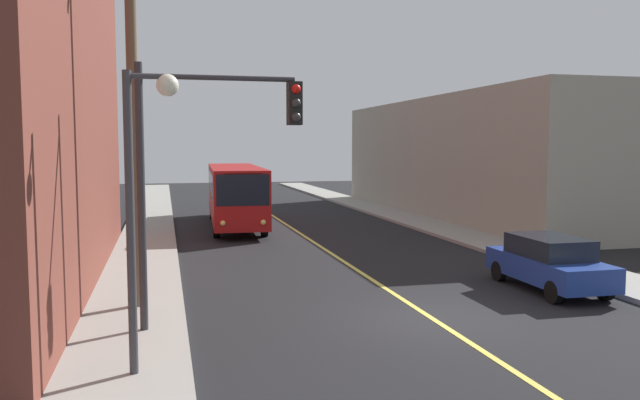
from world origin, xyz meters
name	(u,v)px	position (x,y,z in m)	size (l,w,h in m)	color
ground_plane	(431,318)	(0.00, 0.00, 0.00)	(120.00, 120.00, 0.00)	black
sidewalk_left	(144,259)	(-7.25, 10.00, 0.07)	(2.50, 90.00, 0.15)	gray
sidewalk_right	(492,244)	(7.25, 10.00, 0.07)	(2.50, 90.00, 0.15)	gray
lane_stripe_center	(303,236)	(0.00, 15.00, 0.01)	(0.16, 60.00, 0.01)	#D8CC4C
building_right_warehouse	(505,157)	(14.49, 21.62, 3.57)	(12.00, 27.23, 7.15)	gray
city_bus	(235,192)	(-2.78, 19.45, 1.82)	(3.15, 12.25, 3.20)	maroon
parked_car_blue	(549,262)	(4.67, 2.04, 0.84)	(1.87, 4.42, 1.62)	navy
utility_pole_near	(132,79)	(-7.18, 2.43, 5.99)	(2.40, 0.28, 10.66)	brown
traffic_signal_left_corner	(210,146)	(-5.41, 0.16, 4.30)	(3.75, 0.48, 6.00)	#2D2D33
street_lamp_left	(142,178)	(-6.83, -2.65, 3.74)	(0.98, 0.40, 5.50)	#38383D
fire_hydrant	(550,251)	(6.85, 5.21, 0.58)	(0.44, 0.26, 0.84)	red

